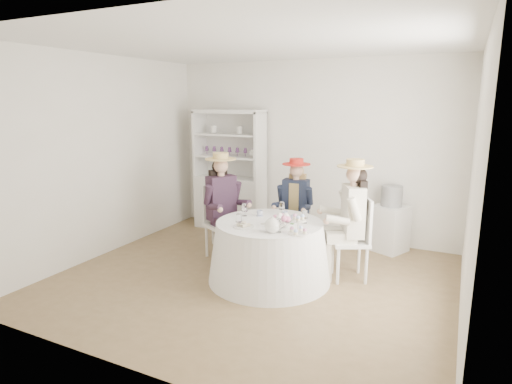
% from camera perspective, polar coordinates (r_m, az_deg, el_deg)
% --- Properties ---
extents(ground, '(4.50, 4.50, 0.00)m').
position_cam_1_polar(ground, '(5.23, -0.49, -11.52)').
color(ground, brown).
rests_on(ground, ground).
extents(ceiling, '(4.50, 4.50, 0.00)m').
position_cam_1_polar(ceiling, '(4.83, -0.55, 19.27)').
color(ceiling, white).
rests_on(ceiling, wall_back).
extents(wall_back, '(4.50, 0.00, 4.50)m').
position_cam_1_polar(wall_back, '(6.69, 7.21, 5.60)').
color(wall_back, silver).
rests_on(wall_back, ground).
extents(wall_front, '(4.50, 0.00, 4.50)m').
position_cam_1_polar(wall_front, '(3.22, -16.63, -1.83)').
color(wall_front, silver).
rests_on(wall_front, ground).
extents(wall_left, '(0.00, 4.50, 4.50)m').
position_cam_1_polar(wall_left, '(6.19, -19.57, 4.47)').
color(wall_left, silver).
rests_on(wall_left, ground).
extents(wall_right, '(0.00, 4.50, 4.50)m').
position_cam_1_polar(wall_right, '(4.35, 27.02, 0.88)').
color(wall_right, silver).
rests_on(wall_right, ground).
extents(tea_table, '(1.45, 1.45, 0.72)m').
position_cam_1_polar(tea_table, '(5.09, 1.79, -7.91)').
color(tea_table, white).
rests_on(tea_table, ground).
extents(hutch, '(1.31, 0.82, 1.96)m').
position_cam_1_polar(hutch, '(7.07, -3.41, 0.66)').
color(hutch, silver).
rests_on(hutch, ground).
extents(side_table, '(0.56, 0.56, 0.65)m').
position_cam_1_polar(side_table, '(6.35, 17.38, -4.65)').
color(side_table, silver).
rests_on(side_table, ground).
extents(hatbox, '(0.34, 0.34, 0.29)m').
position_cam_1_polar(hatbox, '(6.23, 17.65, -0.50)').
color(hatbox, black).
rests_on(hatbox, side_table).
extents(guest_left, '(0.61, 0.56, 1.43)m').
position_cam_1_polar(guest_left, '(5.68, -4.51, -1.06)').
color(guest_left, silver).
rests_on(guest_left, ground).
extents(guest_mid, '(0.49, 0.51, 1.34)m').
position_cam_1_polar(guest_mid, '(5.84, 5.26, -1.22)').
color(guest_mid, silver).
rests_on(guest_mid, ground).
extents(guest_right, '(0.61, 0.56, 1.45)m').
position_cam_1_polar(guest_right, '(5.11, 12.52, -2.74)').
color(guest_right, silver).
rests_on(guest_right, ground).
extents(spare_chair, '(0.50, 0.50, 0.91)m').
position_cam_1_polar(spare_chair, '(6.26, -4.42, -2.84)').
color(spare_chair, silver).
rests_on(spare_chair, ground).
extents(teacup_a, '(0.08, 0.08, 0.06)m').
position_cam_1_polar(teacup_a, '(5.22, 0.50, -2.90)').
color(teacup_a, white).
rests_on(teacup_a, tea_table).
extents(teacup_b, '(0.08, 0.08, 0.07)m').
position_cam_1_polar(teacup_b, '(5.19, 3.87, -2.99)').
color(teacup_b, white).
rests_on(teacup_b, tea_table).
extents(teacup_c, '(0.11, 0.11, 0.07)m').
position_cam_1_polar(teacup_c, '(5.01, 5.09, -3.57)').
color(teacup_c, white).
rests_on(teacup_c, tea_table).
extents(flower_bowl, '(0.25, 0.25, 0.05)m').
position_cam_1_polar(flower_bowl, '(4.82, 3.54, -4.26)').
color(flower_bowl, white).
rests_on(flower_bowl, tea_table).
extents(flower_arrangement, '(0.19, 0.19, 0.07)m').
position_cam_1_polar(flower_arrangement, '(4.78, 3.53, -3.60)').
color(flower_arrangement, pink).
rests_on(flower_arrangement, tea_table).
extents(table_teapot, '(0.24, 0.17, 0.18)m').
position_cam_1_polar(table_teapot, '(4.58, 2.23, -4.49)').
color(table_teapot, white).
rests_on(table_teapot, tea_table).
extents(sandwich_plate, '(0.24, 0.24, 0.05)m').
position_cam_1_polar(sandwich_plate, '(4.79, -1.65, -4.52)').
color(sandwich_plate, white).
rests_on(sandwich_plate, tea_table).
extents(cupcake_stand, '(0.22, 0.22, 0.21)m').
position_cam_1_polar(cupcake_stand, '(4.55, 5.66, -4.66)').
color(cupcake_stand, white).
rests_on(cupcake_stand, tea_table).
extents(stemware_set, '(0.85, 0.82, 0.15)m').
position_cam_1_polar(stemware_set, '(4.96, 1.82, -3.18)').
color(stemware_set, white).
rests_on(stemware_set, tea_table).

